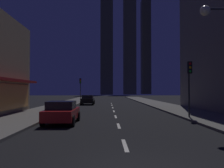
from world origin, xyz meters
TOP-DOWN VIEW (x-y plane):
  - ground_plane at (0.00, 32.00)m, footprint 78.00×136.00m
  - sidewalk_right at (7.00, 32.00)m, footprint 4.00×76.00m
  - sidewalk_left at (-7.00, 32.00)m, footprint 4.00×76.00m
  - lane_marking_center at (0.00, 16.20)m, footprint 0.16×38.60m
  - skyscraper_distant_tall at (-0.90, 117.72)m, footprint 6.16×7.09m
  - skyscraper_distant_mid at (11.24, 123.51)m, footprint 6.44×6.94m
  - skyscraper_distant_short at (22.55, 140.31)m, footprint 5.34×6.90m
  - car_parked_near at (-3.60, 9.52)m, footprint 1.98×4.24m
  - car_parked_far at (-3.60, 30.66)m, footprint 1.98×4.24m
  - fire_hydrant_far_left at (-5.90, 17.52)m, footprint 0.42×0.30m
  - traffic_light_near_right at (5.50, 11.97)m, footprint 0.32×0.48m
  - traffic_light_far_left at (-5.50, 37.91)m, footprint 0.32×0.48m
  - street_lamp_right at (5.38, 6.69)m, footprint 1.96×0.56m

SIDE VIEW (x-z plane):
  - ground_plane at x=0.00m, z-range -0.10..0.00m
  - lane_marking_center at x=0.00m, z-range 0.00..0.01m
  - sidewalk_right at x=7.00m, z-range 0.00..0.15m
  - sidewalk_left at x=-7.00m, z-range 0.00..0.15m
  - fire_hydrant_far_left at x=-5.90m, z-range 0.13..0.78m
  - car_parked_near at x=-3.60m, z-range 0.02..1.47m
  - car_parked_far at x=-3.60m, z-range 0.02..1.47m
  - traffic_light_near_right at x=5.50m, z-range 1.09..5.29m
  - traffic_light_far_left at x=-5.50m, z-range 1.09..5.29m
  - street_lamp_right at x=5.38m, z-range 1.78..8.36m
  - skyscraper_distant_tall at x=-0.90m, z-range 0.00..55.43m
  - skyscraper_distant_short at x=22.55m, z-range 0.00..56.43m
  - skyscraper_distant_mid at x=11.24m, z-range 0.00..56.57m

